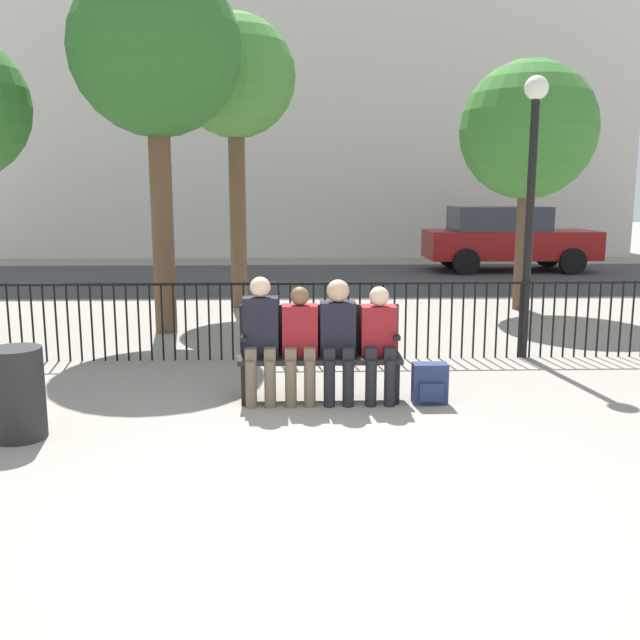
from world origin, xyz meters
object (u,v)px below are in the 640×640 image
object	(u,v)px
seated_person_0	(261,333)
lamp_post	(532,173)
trash_bin	(17,394)
backpack	(430,384)
tree_1	(156,53)
tree_2	(528,131)
park_bench	(320,350)
seated_person_2	(338,334)
seated_person_3	(379,338)
tree_3	(235,80)
seated_person_1	(300,339)
parked_car_0	(506,238)

from	to	relation	value
seated_person_0	lamp_post	bearing A→B (deg)	29.73
seated_person_0	trash_bin	distance (m)	2.21
backpack	tree_1	world-z (taller)	tree_1
tree_2	park_bench	bearing A→B (deg)	-124.91
tree_1	lamp_post	xyz separation A→B (m)	(4.69, -1.74, -1.63)
seated_person_2	lamp_post	distance (m)	3.38
backpack	lamp_post	distance (m)	3.18
seated_person_2	seated_person_3	size ratio (longest dim) A/B	1.06
tree_2	tree_3	bearing A→B (deg)	175.39
seated_person_2	trash_bin	xyz separation A→B (m)	(-2.71, -0.96, -0.29)
seated_person_3	tree_2	size ratio (longest dim) A/B	0.27
seated_person_0	seated_person_1	world-z (taller)	seated_person_0
park_bench	trash_bin	world-z (taller)	park_bench
tree_1	tree_3	size ratio (longest dim) A/B	1.04
seated_person_3	backpack	xyz separation A→B (m)	(0.49, -0.10, -0.44)
tree_1	parked_car_0	size ratio (longest dim) A/B	1.21
tree_3	lamp_post	size ratio (longest dim) A/B	1.47
seated_person_3	tree_2	bearing A→B (deg)	60.13
seated_person_0	tree_2	world-z (taller)	tree_2
lamp_post	parked_car_0	bearing A→B (deg)	74.96
seated_person_1	backpack	distance (m)	1.33
backpack	tree_1	size ratio (longest dim) A/B	0.08
park_bench	tree_2	world-z (taller)	tree_2
backpack	parked_car_0	world-z (taller)	parked_car_0
tree_2	seated_person_2	bearing A→B (deg)	-122.99
lamp_post	parked_car_0	world-z (taller)	lamp_post
backpack	tree_2	bearing A→B (deg)	64.65
seated_person_0	backpack	size ratio (longest dim) A/B	3.09
tree_2	trash_bin	size ratio (longest dim) A/B	5.39
backpack	parked_car_0	size ratio (longest dim) A/B	0.09
seated_person_0	tree_2	xyz separation A→B (m)	(4.20, 5.33, 2.31)
park_bench	seated_person_2	world-z (taller)	seated_person_2
seated_person_3	lamp_post	xyz separation A→B (m)	(2.00, 1.80, 1.61)
tree_3	trash_bin	distance (m)	7.64
seated_person_1	seated_person_2	size ratio (longest dim) A/B	0.94
seated_person_2	backpack	distance (m)	1.01
seated_person_1	seated_person_3	world-z (taller)	seated_person_1
seated_person_3	lamp_post	world-z (taller)	lamp_post
park_bench	parked_car_0	world-z (taller)	parked_car_0
park_bench	lamp_post	distance (m)	3.53
park_bench	lamp_post	xyz separation A→B (m)	(2.57, 1.67, 1.75)
lamp_post	seated_person_1	bearing A→B (deg)	-146.94
seated_person_1	seated_person_2	xyz separation A→B (m)	(0.37, 0.00, 0.05)
seated_person_2	tree_3	world-z (taller)	tree_3
tree_3	lamp_post	world-z (taller)	tree_3
park_bench	tree_3	bearing A→B (deg)	102.34
tree_3	parked_car_0	world-z (taller)	tree_3
seated_person_3	trash_bin	xyz separation A→B (m)	(-3.10, -0.96, -0.25)
tree_1	lamp_post	distance (m)	5.26
seated_person_1	lamp_post	distance (m)	3.67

